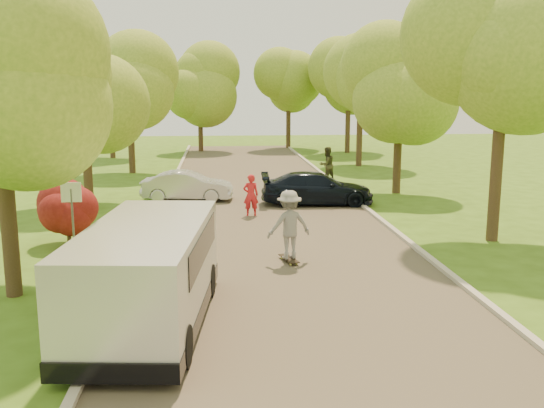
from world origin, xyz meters
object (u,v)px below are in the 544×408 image
object	(u,v)px
silver_sedan	(187,186)
skateboarder	(289,225)
dark_sedan	(317,188)
person_olive	(327,165)
person_striped	(251,195)
street_sign	(72,204)
minivan	(148,273)
longboard	(289,259)

from	to	relation	value
silver_sedan	skateboarder	xyz separation A→B (m)	(3.20, -9.77, 0.43)
dark_sedan	person_olive	world-z (taller)	person_olive
dark_sedan	skateboarder	bearing A→B (deg)	168.31
dark_sedan	person_striped	world-z (taller)	person_striped
street_sign	silver_sedan	world-z (taller)	street_sign
skateboarder	silver_sedan	bearing A→B (deg)	-86.21
street_sign	skateboarder	bearing A→B (deg)	-8.45
dark_sedan	person_olive	size ratio (longest dim) A/B	2.55
minivan	skateboarder	distance (m)	5.39
street_sign	longboard	world-z (taller)	street_sign
street_sign	minivan	world-z (taller)	street_sign
minivan	person_olive	size ratio (longest dim) A/B	3.19
silver_sedan	person_olive	size ratio (longest dim) A/B	2.12
minivan	person_olive	bearing A→B (deg)	75.62
minivan	person_olive	world-z (taller)	minivan
street_sign	person_striped	size ratio (longest dim) A/B	1.37
person_striped	silver_sedan	bearing A→B (deg)	-57.58
minivan	silver_sedan	distance (m)	14.01
street_sign	minivan	size ratio (longest dim) A/B	0.38
skateboarder	dark_sedan	bearing A→B (deg)	-118.81
person_striped	longboard	bearing A→B (deg)	92.64
minivan	skateboarder	xyz separation A→B (m)	(3.33, 4.23, -0.03)
street_sign	silver_sedan	xyz separation A→B (m)	(2.73, 8.89, -0.93)
minivan	person_striped	distance (m)	10.87
longboard	person_olive	size ratio (longest dim) A/B	0.55
street_sign	skateboarder	size ratio (longest dim) A/B	1.16
dark_sedan	person_striped	xyz separation A→B (m)	(-2.85, -2.09, 0.12)
street_sign	longboard	size ratio (longest dim) A/B	2.17
minivan	person_olive	xyz separation A→B (m)	(6.99, 18.65, -0.19)
street_sign	person_striped	world-z (taller)	street_sign
street_sign	minivan	distance (m)	5.76
skateboarder	person_olive	distance (m)	14.87
skateboarder	longboard	bearing A→B (deg)	73.86
minivan	skateboarder	size ratio (longest dim) A/B	3.06
minivan	silver_sedan	world-z (taller)	minivan
person_striped	person_olive	bearing A→B (deg)	-121.77
dark_sedan	skateboarder	size ratio (longest dim) A/B	2.45
minivan	skateboarder	world-z (taller)	minivan
person_striped	street_sign	bearing A→B (deg)	42.36
silver_sedan	minivan	bearing A→B (deg)	-174.23
street_sign	skateboarder	world-z (taller)	street_sign
silver_sedan	skateboarder	bearing A→B (deg)	-155.56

